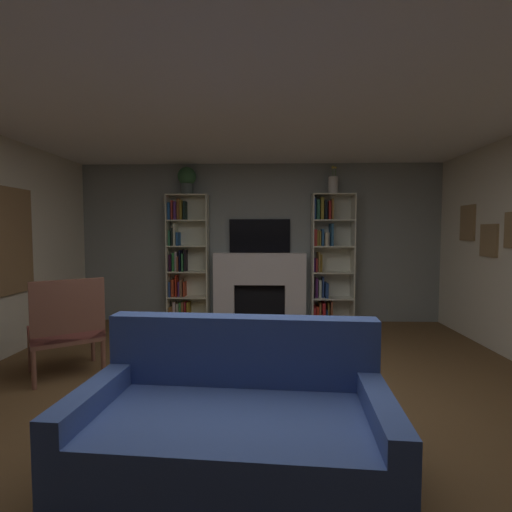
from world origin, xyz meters
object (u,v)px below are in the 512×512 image
Objects in this scene: tv at (260,236)px; coffee_table at (243,374)px; bookshelf_right at (327,260)px; couch at (235,434)px; bookshelf_left at (184,261)px; fireplace at (260,286)px; potted_plant at (187,179)px; armchair at (66,327)px; vase_with_flowers at (333,185)px.

tv reaches higher than coffee_table.
bookshelf_right reaches higher than couch.
fireplace is at bearing -0.63° from bookshelf_left.
tv is 4.17m from couch.
potted_plant reaches higher than couch.
armchair is 2.01m from coffee_table.
potted_plant reaches higher than bookshelf_right.
couch is (1.17, -3.95, -0.69)m from bookshelf_left.
vase_with_flowers is at bearing -1.80° from fireplace.
potted_plant reaches higher than bookshelf_left.
potted_plant is 0.98× the size of vase_with_flowers.
tv reaches higher than couch.
fireplace is at bearing 179.69° from bookshelf_right.
fireplace is 0.77× the size of bookshelf_right.
bookshelf_right is 2.56m from potted_plant.
bookshelf_left is at bearing 179.37° from fireplace.
potted_plant is 0.43× the size of armchair.
coffee_table is at bearing -110.90° from vase_with_flowers.
bookshelf_right reaches higher than coffee_table.
vase_with_flowers is at bearing 72.91° from couch.
fireplace is 1.28m from bookshelf_left.
vase_with_flowers is (2.29, 0.00, -0.10)m from potted_plant.
fireplace is 3.02m from armchair.
bookshelf_left is 2.51m from armchair.
tv is 2.22× the size of vase_with_flowers.
fireplace is 3.20m from coffee_table.
bookshelf_right reaches higher than armchair.
bookshelf_right is at bearing 157.79° from vase_with_flowers.
bookshelf_right is 1.14× the size of couch.
vase_with_flowers reaches higher than couch.
tv is at bearing 174.02° from vase_with_flowers.
potted_plant is 3.02m from armchair.
vase_with_flowers is 4.17m from armchair.
bookshelf_left is (-1.22, 0.01, 0.39)m from fireplace.
couch is at bearing -40.89° from armchair.
bookshelf_left is 2.29m from bookshelf_right.
potted_plant reaches higher than armchair.
tv is 2.26× the size of potted_plant.
potted_plant is 0.24× the size of couch.
vase_with_flowers is at bearing -22.21° from bookshelf_right.
couch is at bearing -107.09° from vase_with_flowers.
couch is at bearing -105.97° from bookshelf_right.
bookshelf_right is 4.76× the size of potted_plant.
vase_with_flowers is 4.50m from couch.
tv is at bearing 89.22° from couch.
potted_plant is at bearing 109.02° from coffee_table.
bookshelf_left reaches higher than armchair.
vase_with_flowers reaches higher than fireplace.
armchair is at bearing -128.53° from fireplace.
bookshelf_right is at bearing -0.48° from bookshelf_left.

